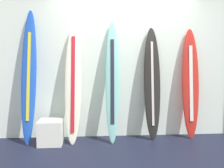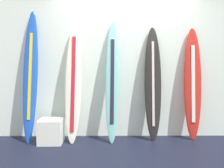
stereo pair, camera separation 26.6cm
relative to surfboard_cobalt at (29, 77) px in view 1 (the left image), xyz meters
The scene contains 8 objects.
ground 2.17m from the surfboard_cobalt, 30.45° to the right, with size 8.00×8.00×0.04m, color black.
wall_back 1.68m from the surfboard_cobalt, 12.40° to the left, with size 7.20×0.20×2.80m, color white.
surfboard_cobalt is the anchor object (origin of this frame).
surfboard_ivory 0.72m from the surfboard_cobalt, ahead, with size 0.28×0.46×1.96m.
surfboard_seafoam 1.37m from the surfboard_cobalt, ahead, with size 0.26×0.46×2.03m.
surfboard_charcoal 2.07m from the surfboard_cobalt, ahead, with size 0.29×0.33×1.94m.
surfboard_crimson 2.76m from the surfboard_cobalt, ahead, with size 0.31×0.30×1.92m.
display_block_left 0.97m from the surfboard_cobalt, 20.37° to the right, with size 0.38×0.38×0.39m.
Camera 1 is at (-0.55, -3.18, 1.31)m, focal length 39.67 mm.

